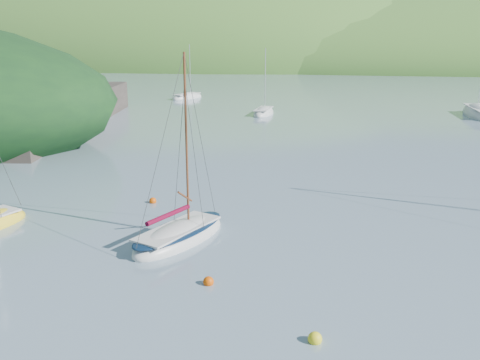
% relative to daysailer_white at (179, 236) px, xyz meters
% --- Properties ---
extents(ground, '(700.00, 700.00, 0.00)m').
position_rel_daysailer_white_xyz_m(ground, '(4.24, -5.28, -0.23)').
color(ground, gray).
rests_on(ground, ground).
extents(shoreline_hills, '(690.00, 135.00, 56.00)m').
position_rel_daysailer_white_xyz_m(shoreline_hills, '(-5.42, 167.15, -0.23)').
color(shoreline_hills, '#2F712B').
rests_on(shoreline_hills, ground).
extents(daysailer_white, '(4.58, 6.96, 10.05)m').
position_rel_daysailer_white_xyz_m(daysailer_white, '(0.00, 0.00, 0.00)').
color(daysailer_white, white).
rests_on(daysailer_white, ground).
extents(distant_sloop_a, '(2.55, 6.43, 9.02)m').
position_rel_daysailer_white_xyz_m(distant_sloop_a, '(-2.69, 43.39, -0.06)').
color(distant_sloop_a, white).
rests_on(distant_sloop_a, ground).
extents(distant_sloop_b, '(4.00, 9.91, 13.87)m').
position_rel_daysailer_white_xyz_m(distant_sloop_b, '(24.23, 47.29, -0.00)').
color(distant_sloop_b, white).
rests_on(distant_sloop_b, ground).
extents(distant_sloop_c, '(4.62, 6.75, 9.11)m').
position_rel_daysailer_white_xyz_m(distant_sloop_c, '(-17.23, 57.52, -0.06)').
color(distant_sloop_c, white).
rests_on(distant_sloop_c, ground).
extents(mooring_buoys, '(20.12, 14.01, 0.50)m').
position_rel_daysailer_white_xyz_m(mooring_buoys, '(4.87, -1.68, -0.11)').
color(mooring_buoys, yellow).
rests_on(mooring_buoys, ground).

